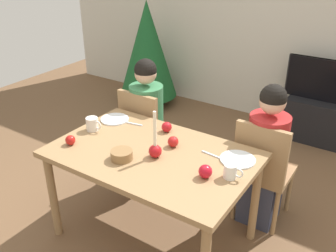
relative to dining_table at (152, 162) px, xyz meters
The scene contains 22 objects.
ground_plane 0.67m from the dining_table, ahead, with size 7.68×7.68×0.00m, color brown.
back_wall 2.68m from the dining_table, 90.00° to the left, with size 6.40×0.10×2.60m, color beige.
dining_table is the anchor object (origin of this frame).
chair_left 0.81m from the dining_table, 130.45° to the left, with size 0.40×0.40×0.90m.
chair_right 0.87m from the dining_table, 45.44° to the left, with size 0.40×0.40×0.90m.
person_left_child 0.83m from the dining_table, 128.99° to the left, with size 0.30×0.30×1.17m.
person_right_child 0.88m from the dining_table, 46.92° to the left, with size 0.30×0.30×1.17m.
tv_stand 2.42m from the dining_table, 74.89° to the left, with size 0.64×0.40×0.48m, color black.
tv 2.38m from the dining_table, 74.89° to the left, with size 0.79×0.05×0.46m.
christmas_tree 2.61m from the dining_table, 126.79° to the left, with size 0.77×0.77×1.48m.
candle_centerpiece 0.17m from the dining_table, 35.50° to the right, with size 0.09×0.09×0.34m.
plate_left 0.62m from the dining_table, 155.41° to the left, with size 0.23×0.23×0.01m, color silver.
plate_right 0.59m from the dining_table, 23.13° to the left, with size 0.24×0.24×0.01m, color silver.
mug_left 0.59m from the dining_table, behind, with size 0.14×0.09×0.10m.
mug_right 0.60m from the dining_table, ahead, with size 0.13×0.08×0.09m.
fork_left 0.48m from the dining_table, 144.84° to the left, with size 0.18×0.01×0.01m, color silver.
fork_right 0.43m from the dining_table, 26.97° to the left, with size 0.18×0.01×0.01m, color silver.
bowl_walnuts 0.25m from the dining_table, 123.09° to the right, with size 0.15×0.15×0.06m, color olive.
apple_near_candle 0.61m from the dining_table, 157.31° to the right, with size 0.07×0.07×0.07m, color #B61A15.
apple_by_left_plate 0.35m from the dining_table, 105.56° to the left, with size 0.08×0.08×0.08m, color red.
apple_by_right_mug 0.47m from the dining_table, ahead, with size 0.09×0.09×0.09m, color red.
apple_far_edge 0.21m from the dining_table, 62.45° to the left, with size 0.08×0.08×0.08m, color red.
Camera 1 is at (1.32, -1.81, 2.08)m, focal length 40.18 mm.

